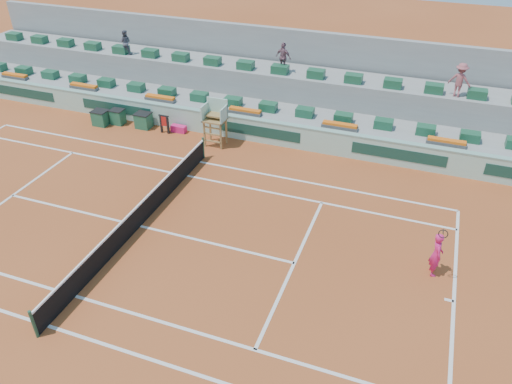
% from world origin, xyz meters
% --- Properties ---
extents(ground, '(90.00, 90.00, 0.00)m').
position_xyz_m(ground, '(0.00, 0.00, 0.00)').
color(ground, brown).
rests_on(ground, ground).
extents(seating_tier_lower, '(36.00, 4.00, 1.20)m').
position_xyz_m(seating_tier_lower, '(0.00, 10.70, 0.60)').
color(seating_tier_lower, gray).
rests_on(seating_tier_lower, ground).
extents(seating_tier_upper, '(36.00, 2.40, 2.60)m').
position_xyz_m(seating_tier_upper, '(0.00, 12.30, 1.30)').
color(seating_tier_upper, gray).
rests_on(seating_tier_upper, ground).
extents(stadium_back_wall, '(36.00, 0.40, 4.40)m').
position_xyz_m(stadium_back_wall, '(0.00, 13.90, 2.20)').
color(stadium_back_wall, gray).
rests_on(stadium_back_wall, ground).
extents(player_bag, '(0.82, 0.37, 0.37)m').
position_xyz_m(player_bag, '(-2.48, 8.05, 0.18)').
color(player_bag, '#DA1C68').
rests_on(player_bag, ground).
extents(spectator_left, '(0.82, 0.72, 1.43)m').
position_xyz_m(spectator_left, '(-7.58, 11.63, 3.31)').
color(spectator_left, '#50515D').
rests_on(spectator_left, seating_tier_upper).
extents(spectator_mid, '(1.01, 0.65, 1.60)m').
position_xyz_m(spectator_mid, '(2.09, 11.97, 3.40)').
color(spectator_mid, '#7D5361').
rests_on(spectator_mid, seating_tier_upper).
extents(spectator_right, '(1.19, 0.87, 1.65)m').
position_xyz_m(spectator_right, '(11.09, 11.62, 3.43)').
color(spectator_right, '#974B50').
rests_on(spectator_right, seating_tier_upper).
extents(court_lines, '(23.89, 11.09, 0.01)m').
position_xyz_m(court_lines, '(0.00, 0.00, 0.01)').
color(court_lines, silver).
rests_on(court_lines, ground).
extents(tennis_net, '(0.10, 11.97, 1.10)m').
position_xyz_m(tennis_net, '(0.00, 0.00, 0.53)').
color(tennis_net, black).
rests_on(tennis_net, ground).
extents(advertising_hoarding, '(36.00, 0.34, 1.26)m').
position_xyz_m(advertising_hoarding, '(0.02, 8.50, 0.63)').
color(advertising_hoarding, '#9EC7B4').
rests_on(advertising_hoarding, ground).
extents(umpire_chair, '(1.10, 0.90, 2.40)m').
position_xyz_m(umpire_chair, '(0.00, 7.50, 1.54)').
color(umpire_chair, olive).
rests_on(umpire_chair, ground).
extents(seat_row_lower, '(32.90, 0.60, 0.44)m').
position_xyz_m(seat_row_lower, '(0.00, 9.80, 1.42)').
color(seat_row_lower, '#1A4E32').
rests_on(seat_row_lower, seating_tier_lower).
extents(seat_row_upper, '(32.90, 0.60, 0.44)m').
position_xyz_m(seat_row_upper, '(0.00, 11.70, 2.82)').
color(seat_row_upper, '#1A4E32').
rests_on(seat_row_upper, seating_tier_upper).
extents(flower_planters, '(26.80, 0.36, 0.28)m').
position_xyz_m(flower_planters, '(-1.50, 9.00, 1.33)').
color(flower_planters, '#4B4B4B').
rests_on(flower_planters, seating_tier_lower).
extents(drink_cooler_a, '(0.84, 0.73, 0.84)m').
position_xyz_m(drink_cooler_a, '(-4.51, 7.88, 0.42)').
color(drink_cooler_a, '#1B5339').
rests_on(drink_cooler_a, ground).
extents(drink_cooler_b, '(0.72, 0.62, 0.84)m').
position_xyz_m(drink_cooler_b, '(-6.10, 7.80, 0.42)').
color(drink_cooler_b, '#1B5339').
rests_on(drink_cooler_b, ground).
extents(drink_cooler_c, '(0.84, 0.72, 0.84)m').
position_xyz_m(drink_cooler_c, '(-6.91, 7.36, 0.42)').
color(drink_cooler_c, '#1B5339').
rests_on(drink_cooler_c, ground).
extents(towel_rack, '(0.60, 0.10, 1.03)m').
position_xyz_m(towel_rack, '(-3.10, 7.68, 0.60)').
color(towel_rack, black).
rests_on(towel_rack, ground).
extents(tennis_player, '(0.54, 0.91, 2.28)m').
position_xyz_m(tennis_player, '(11.10, 1.19, 0.87)').
color(tennis_player, '#DA1C68').
rests_on(tennis_player, ground).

